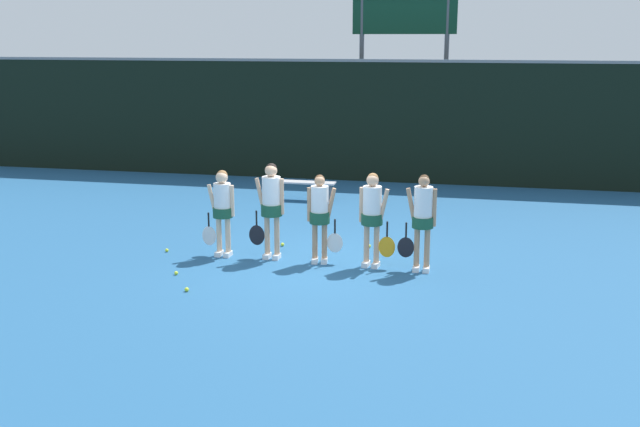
% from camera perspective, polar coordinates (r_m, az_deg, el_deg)
% --- Properties ---
extents(ground_plane, '(140.00, 140.00, 0.00)m').
position_cam_1_polar(ground_plane, '(13.83, -0.14, -3.76)').
color(ground_plane, '#235684').
extents(fence_windscreen, '(60.00, 0.08, 3.46)m').
position_cam_1_polar(fence_windscreen, '(21.35, 4.64, 7.03)').
color(fence_windscreen, black).
rests_on(fence_windscreen, ground_plane).
extents(scoreboard, '(3.10, 0.15, 5.40)m').
position_cam_1_polar(scoreboard, '(23.01, 6.42, 13.47)').
color(scoreboard, '#515156').
rests_on(scoreboard, ground_plane).
extents(bench_courtside, '(1.64, 0.37, 0.48)m').
position_cam_1_polar(bench_courtside, '(19.04, -1.27, 2.24)').
color(bench_courtside, '#B2B2B7').
rests_on(bench_courtside, ground_plane).
extents(player_0, '(0.65, 0.37, 1.65)m').
position_cam_1_polar(player_0, '(14.14, -7.46, 0.62)').
color(player_0, beige).
rests_on(player_0, ground_plane).
extents(player_1, '(0.68, 0.40, 1.81)m').
position_cam_1_polar(player_1, '(13.86, -3.74, 0.89)').
color(player_1, tan).
rests_on(player_1, ground_plane).
extents(player_2, '(0.66, 0.37, 1.64)m').
position_cam_1_polar(player_2, '(13.59, 0.00, 0.13)').
color(player_2, tan).
rests_on(player_2, ground_plane).
extents(player_3, '(0.67, 0.39, 1.72)m').
position_cam_1_polar(player_3, '(13.37, 4.02, 0.15)').
color(player_3, tan).
rests_on(player_3, ground_plane).
extents(player_4, '(0.66, 0.38, 1.74)m').
position_cam_1_polar(player_4, '(13.20, 7.82, -0.11)').
color(player_4, tan).
rests_on(player_4, ground_plane).
extents(tennis_ball_0, '(0.07, 0.07, 0.07)m').
position_cam_1_polar(tennis_ball_0, '(13.36, -10.90, -4.48)').
color(tennis_ball_0, '#CCE033').
rests_on(tennis_ball_0, ground_plane).
extents(tennis_ball_1, '(0.07, 0.07, 0.07)m').
position_cam_1_polar(tennis_ball_1, '(12.48, -10.12, -5.72)').
color(tennis_ball_1, '#CCE033').
rests_on(tennis_ball_1, ground_plane).
extents(tennis_ball_2, '(0.07, 0.07, 0.07)m').
position_cam_1_polar(tennis_ball_2, '(14.91, -2.88, -2.37)').
color(tennis_ball_2, '#CCE033').
rests_on(tennis_ball_2, ground_plane).
extents(tennis_ball_3, '(0.07, 0.07, 0.07)m').
position_cam_1_polar(tennis_ball_3, '(14.81, 3.76, -2.49)').
color(tennis_ball_3, '#CCE033').
rests_on(tennis_ball_3, ground_plane).
extents(tennis_ball_4, '(0.07, 0.07, 0.07)m').
position_cam_1_polar(tennis_ball_4, '(14.80, -11.59, -2.76)').
color(tennis_ball_4, '#CCE033').
rests_on(tennis_ball_4, ground_plane).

